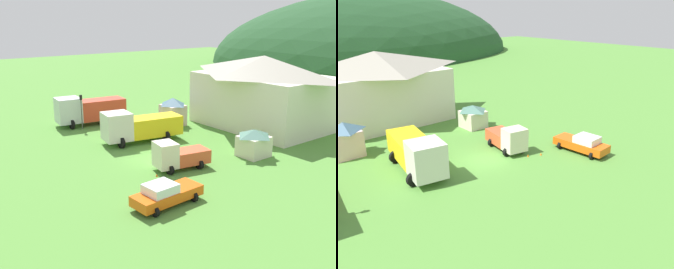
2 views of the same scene
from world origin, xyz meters
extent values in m
plane|color=#518C38|center=(0.00, 0.00, 0.00)|extent=(200.00, 200.00, 0.00)
cube|color=silver|center=(-1.88, 16.62, 3.00)|extent=(14.10, 9.71, 5.99)
pyramid|color=gray|center=(-1.88, 16.62, 7.04)|extent=(15.22, 10.49, 2.10)
cube|color=beige|center=(4.79, 7.75, 0.94)|extent=(2.32, 2.48, 1.87)
pyramid|color=#4C7A6B|center=(4.79, 7.75, 2.20)|extent=(2.50, 2.68, 0.66)
cube|color=beige|center=(-8.50, 8.85, 1.19)|extent=(2.60, 2.23, 2.38)
pyramid|color=#42667F|center=(-8.50, 8.85, 2.80)|extent=(2.81, 2.41, 0.83)
cube|color=silver|center=(-15.01, -1.23, 1.97)|extent=(2.89, 2.98, 2.83)
cube|color=black|center=(-15.03, -1.36, 2.59)|extent=(1.64, 2.29, 0.91)
cube|color=red|center=(-14.46, 2.73, 1.70)|extent=(3.26, 5.65, 2.31)
cylinder|color=black|center=(-13.90, -1.39, 0.55)|extent=(1.10, 0.30, 1.10)
cylinder|color=black|center=(-16.12, -1.08, 0.55)|extent=(1.10, 0.30, 1.10)
cylinder|color=black|center=(-13.23, 3.37, 0.55)|extent=(1.10, 0.30, 1.10)
cylinder|color=black|center=(-15.46, 3.68, 0.55)|extent=(1.10, 0.30, 1.10)
cube|color=silver|center=(-5.62, -0.38, 1.91)|extent=(2.93, 2.98, 2.72)
cube|color=black|center=(-5.65, -0.50, 2.51)|extent=(1.69, 2.27, 0.87)
cube|color=yellow|center=(-4.93, 3.60, 1.51)|extent=(3.43, 5.84, 1.92)
cylinder|color=black|center=(-4.53, -0.57, 0.55)|extent=(1.10, 0.30, 1.10)
cylinder|color=black|center=(-6.72, -0.18, 0.55)|extent=(1.10, 0.30, 1.10)
cylinder|color=black|center=(-3.69, 4.22, 0.55)|extent=(1.10, 0.30, 1.10)
cylinder|color=black|center=(-5.88, 4.60, 0.55)|extent=(1.10, 0.30, 1.10)
cube|color=beige|center=(2.97, -0.89, 1.43)|extent=(2.19, 1.95, 2.07)
cube|color=black|center=(2.96, -0.97, 1.89)|extent=(1.26, 1.47, 0.66)
cube|color=#DB512D|center=(3.39, 1.39, 0.97)|extent=(2.44, 3.31, 1.13)
cylinder|color=black|center=(3.77, -1.04, 0.40)|extent=(0.80, 0.30, 0.80)
cylinder|color=black|center=(2.17, -0.74, 0.40)|extent=(0.80, 0.30, 0.80)
cylinder|color=black|center=(4.28, 1.69, 0.40)|extent=(0.80, 0.30, 0.80)
cylinder|color=black|center=(2.68, 1.98, 0.40)|extent=(0.80, 0.30, 0.80)
cube|color=#E95A11|center=(7.99, -4.52, 0.69)|extent=(2.17, 5.14, 0.70)
cube|color=silver|center=(8.02, -5.12, 1.35)|extent=(1.85, 2.11, 0.62)
cylinder|color=black|center=(8.91, -6.18, 0.34)|extent=(0.68, 0.24, 0.68)
cylinder|color=black|center=(7.27, -6.28, 0.34)|extent=(0.68, 0.24, 0.68)
cylinder|color=black|center=(8.71, -2.76, 0.34)|extent=(0.68, 0.24, 0.68)
cylinder|color=black|center=(7.07, -2.85, 0.34)|extent=(0.68, 0.24, 0.68)
cylinder|color=#4C4C51|center=(-13.18, -0.46, 1.68)|extent=(0.12, 0.12, 3.37)
cube|color=black|center=(-13.18, -0.46, 3.64)|extent=(0.20, 0.24, 0.55)
sphere|color=yellow|center=(-13.18, -0.33, 3.64)|extent=(0.14, 0.14, 0.14)
cone|color=orange|center=(4.61, -2.66, 0.00)|extent=(0.36, 0.36, 0.49)
cone|color=orange|center=(3.47, -2.14, 0.00)|extent=(0.36, 0.36, 0.52)
camera|label=1|loc=(28.01, -19.78, 12.23)|focal=43.58mm
camera|label=2|loc=(-16.93, -21.86, 12.56)|focal=36.84mm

